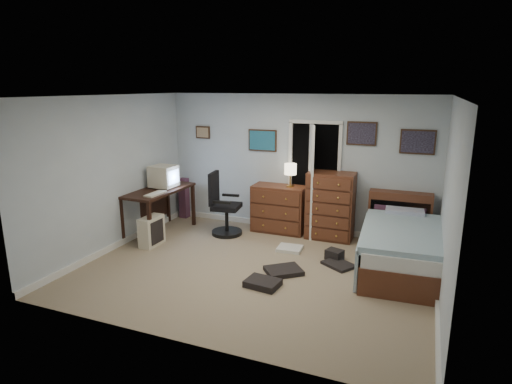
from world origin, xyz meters
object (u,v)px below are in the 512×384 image
(computer_desk, at_px, (154,199))
(office_chair, at_px, (223,211))
(low_dresser, at_px, (279,209))
(bed, at_px, (402,247))
(tall_dresser, at_px, (330,206))

(computer_desk, distance_m, office_chair, 1.26)
(low_dresser, bearing_deg, bed, -23.10)
(office_chair, bearing_deg, low_dresser, 23.31)
(office_chair, height_order, bed, office_chair)
(computer_desk, height_order, low_dresser, low_dresser)
(low_dresser, height_order, bed, low_dresser)
(low_dresser, relative_size, tall_dresser, 0.82)
(bed, bearing_deg, computer_desk, 176.93)
(office_chair, xyz_separation_m, bed, (3.11, -0.40, -0.11))
(computer_desk, relative_size, low_dresser, 1.51)
(computer_desk, bearing_deg, low_dresser, 26.00)
(office_chair, relative_size, bed, 0.52)
(low_dresser, distance_m, bed, 2.41)
(low_dresser, xyz_separation_m, bed, (2.22, -0.94, -0.10))
(bed, bearing_deg, tall_dresser, 140.98)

